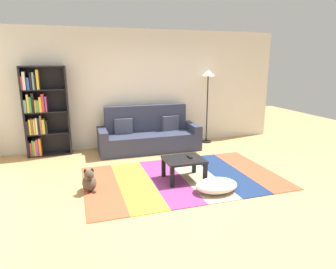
{
  "coord_description": "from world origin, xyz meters",
  "views": [
    {
      "loc": [
        -1.58,
        -4.32,
        1.98
      ],
      "look_at": [
        0.03,
        0.76,
        0.65
      ],
      "focal_mm": 31.45,
      "sensor_mm": 36.0,
      "label": 1
    }
  ],
  "objects_px": {
    "couch": "(149,135)",
    "bookshelf": "(41,113)",
    "coffee_table": "(184,162)",
    "tv_remote": "(190,157)",
    "dog": "(89,182)",
    "pouf": "(216,185)",
    "standing_lamp": "(208,82)"
  },
  "relations": [
    {
      "from": "coffee_table",
      "to": "dog",
      "type": "distance_m",
      "value": 1.57
    },
    {
      "from": "bookshelf",
      "to": "standing_lamp",
      "type": "relative_size",
      "value": 1.06
    },
    {
      "from": "pouf",
      "to": "dog",
      "type": "bearing_deg",
      "value": 161.39
    },
    {
      "from": "bookshelf",
      "to": "pouf",
      "type": "xyz_separation_m",
      "value": [
        2.7,
        -2.82,
        -0.82
      ]
    },
    {
      "from": "bookshelf",
      "to": "tv_remote",
      "type": "xyz_separation_m",
      "value": [
        2.5,
        -2.17,
        -0.54
      ]
    },
    {
      "from": "bookshelf",
      "to": "dog",
      "type": "xyz_separation_m",
      "value": [
        0.82,
        -2.19,
        -0.77
      ]
    },
    {
      "from": "pouf",
      "to": "standing_lamp",
      "type": "xyz_separation_m",
      "value": [
        1.09,
        2.74,
        1.38
      ]
    },
    {
      "from": "bookshelf",
      "to": "coffee_table",
      "type": "xyz_separation_m",
      "value": [
        2.38,
        -2.2,
        -0.62
      ]
    },
    {
      "from": "coffee_table",
      "to": "pouf",
      "type": "relative_size",
      "value": 0.98
    },
    {
      "from": "couch",
      "to": "bookshelf",
      "type": "bearing_deg",
      "value": 172.86
    },
    {
      "from": "coffee_table",
      "to": "dog",
      "type": "bearing_deg",
      "value": 179.34
    },
    {
      "from": "bookshelf",
      "to": "dog",
      "type": "height_order",
      "value": "bookshelf"
    },
    {
      "from": "coffee_table",
      "to": "tv_remote",
      "type": "xyz_separation_m",
      "value": [
        0.12,
        0.03,
        0.08
      ]
    },
    {
      "from": "bookshelf",
      "to": "pouf",
      "type": "height_order",
      "value": "bookshelf"
    },
    {
      "from": "pouf",
      "to": "tv_remote",
      "type": "xyz_separation_m",
      "value": [
        -0.2,
        0.65,
        0.28
      ]
    },
    {
      "from": "bookshelf",
      "to": "tv_remote",
      "type": "bearing_deg",
      "value": -40.97
    },
    {
      "from": "couch",
      "to": "standing_lamp",
      "type": "xyz_separation_m",
      "value": [
        1.54,
        0.2,
        1.15
      ]
    },
    {
      "from": "bookshelf",
      "to": "standing_lamp",
      "type": "xyz_separation_m",
      "value": [
        3.79,
        -0.08,
        0.56
      ]
    },
    {
      "from": "couch",
      "to": "dog",
      "type": "distance_m",
      "value": 2.39
    },
    {
      "from": "standing_lamp",
      "to": "pouf",
      "type": "bearing_deg",
      "value": -111.78
    },
    {
      "from": "pouf",
      "to": "couch",
      "type": "bearing_deg",
      "value": 99.98
    },
    {
      "from": "pouf",
      "to": "tv_remote",
      "type": "bearing_deg",
      "value": 106.81
    },
    {
      "from": "coffee_table",
      "to": "pouf",
      "type": "xyz_separation_m",
      "value": [
        0.31,
        -0.61,
        -0.2
      ]
    },
    {
      "from": "pouf",
      "to": "dog",
      "type": "distance_m",
      "value": 1.98
    },
    {
      "from": "bookshelf",
      "to": "coffee_table",
      "type": "height_order",
      "value": "bookshelf"
    },
    {
      "from": "bookshelf",
      "to": "pouf",
      "type": "distance_m",
      "value": 3.98
    },
    {
      "from": "couch",
      "to": "pouf",
      "type": "xyz_separation_m",
      "value": [
        0.45,
        -2.54,
        -0.23
      ]
    },
    {
      "from": "dog",
      "to": "bookshelf",
      "type": "bearing_deg",
      "value": 110.56
    },
    {
      "from": "dog",
      "to": "tv_remote",
      "type": "relative_size",
      "value": 2.65
    },
    {
      "from": "coffee_table",
      "to": "bookshelf",
      "type": "bearing_deg",
      "value": 137.25
    },
    {
      "from": "couch",
      "to": "coffee_table",
      "type": "xyz_separation_m",
      "value": [
        0.14,
        -1.92,
        -0.02
      ]
    },
    {
      "from": "coffee_table",
      "to": "tv_remote",
      "type": "distance_m",
      "value": 0.14
    }
  ]
}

